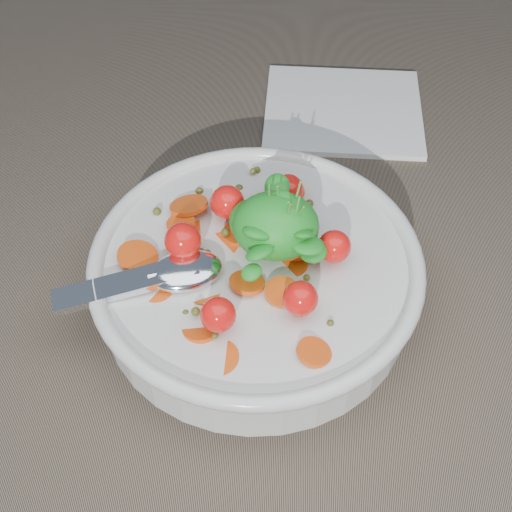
{
  "coord_description": "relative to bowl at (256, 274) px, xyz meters",
  "views": [
    {
      "loc": [
        0.02,
        -0.32,
        0.44
      ],
      "look_at": [
        -0.0,
        0.02,
        0.05
      ],
      "focal_mm": 50.0,
      "sensor_mm": 36.0,
      "label": 1
    }
  ],
  "objects": [
    {
      "name": "napkin",
      "position": [
        0.08,
        0.23,
        -0.03
      ],
      "size": [
        0.16,
        0.14,
        0.01
      ],
      "primitive_type": "cube",
      "rotation": [
        0.0,
        0.0,
        -0.03
      ],
      "color": "white",
      "rests_on": "ground"
    },
    {
      "name": "bowl",
      "position": [
        0.0,
        0.0,
        0.0
      ],
      "size": [
        0.27,
        0.25,
        0.11
      ],
      "color": "silver",
      "rests_on": "ground"
    },
    {
      "name": "ground",
      "position": [
        0.0,
        -0.02,
        -0.03
      ],
      "size": [
        6.0,
        6.0,
        0.0
      ],
      "primitive_type": "plane",
      "color": "#706150",
      "rests_on": "ground"
    }
  ]
}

